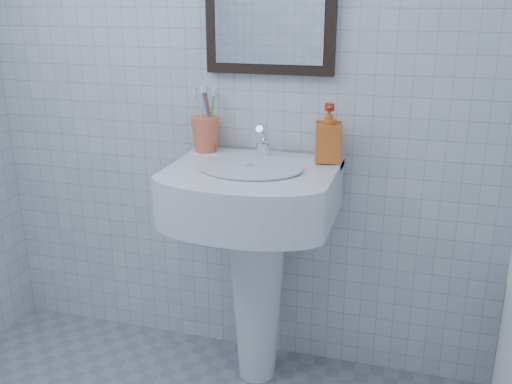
% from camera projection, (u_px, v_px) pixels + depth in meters
% --- Properties ---
extents(wall_back, '(2.20, 0.02, 2.50)m').
position_uv_depth(wall_back, '(234.00, 70.00, 2.25)').
color(wall_back, silver).
rests_on(wall_back, ground).
extents(washbasin, '(0.61, 0.45, 0.94)m').
position_uv_depth(washbasin, '(255.00, 238.00, 2.21)').
color(washbasin, white).
rests_on(washbasin, ground).
extents(faucet, '(0.05, 0.12, 0.13)m').
position_uv_depth(faucet, '(263.00, 143.00, 2.20)').
color(faucet, white).
rests_on(faucet, washbasin).
extents(toothbrush_cup, '(0.12, 0.12, 0.14)m').
position_uv_depth(toothbrush_cup, '(206.00, 134.00, 2.28)').
color(toothbrush_cup, '#EF6842').
rests_on(toothbrush_cup, washbasin).
extents(soap_dispenser, '(0.11, 0.12, 0.21)m').
position_uv_depth(soap_dispenser, '(329.00, 133.00, 2.12)').
color(soap_dispenser, '#D44B14').
rests_on(soap_dispenser, washbasin).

